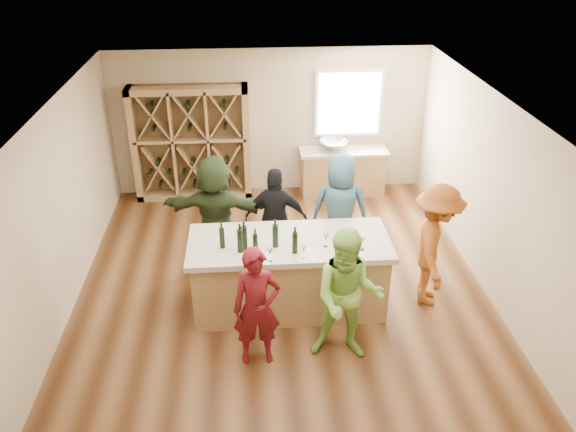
{
  "coord_description": "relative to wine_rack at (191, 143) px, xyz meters",
  "views": [
    {
      "loc": [
        -0.42,
        -6.78,
        4.99
      ],
      "look_at": [
        0.1,
        0.2,
        1.15
      ],
      "focal_mm": 35.0,
      "sensor_mm": 36.0,
      "label": 1
    }
  ],
  "objects": [
    {
      "name": "person_server",
      "position": [
        3.59,
        -3.64,
        -0.19
      ],
      "size": [
        0.83,
        1.28,
        1.82
      ],
      "primitive_type": "imported",
      "rotation": [
        0.0,
        0.0,
        1.31
      ],
      "color": "#994C19",
      "rests_on": "floor"
    },
    {
      "name": "back_counter_base",
      "position": [
        2.9,
        -0.07,
        -0.67
      ],
      "size": [
        1.6,
        0.58,
        0.86
      ],
      "primitive_type": "cube",
      "color": "#A07A4C",
      "rests_on": "floor"
    },
    {
      "name": "wine_bottle_e",
      "position": [
        1.38,
        -3.76,
        0.14
      ],
      "size": [
        0.09,
        0.09,
        0.32
      ],
      "primitive_type": "cylinder",
      "rotation": [
        0.0,
        0.0,
        -0.2
      ],
      "color": "black",
      "rests_on": "tasting_counter_top"
    },
    {
      "name": "wall_front",
      "position": [
        1.5,
        -6.82,
        0.3
      ],
      "size": [
        6.0,
        0.1,
        2.8
      ],
      "primitive_type": "cube",
      "color": "#C5B08F",
      "rests_on": "ground"
    },
    {
      "name": "person_far_left",
      "position": [
        0.54,
        -2.46,
        -0.18
      ],
      "size": [
        1.77,
        0.83,
        1.84
      ],
      "primitive_type": "imported",
      "rotation": [
        0.0,
        0.0,
        3.01
      ],
      "color": "#263319",
      "rests_on": "floor"
    },
    {
      "name": "tasting_menu_c",
      "position": [
        2.39,
        -4.05,
        -0.02
      ],
      "size": [
        0.3,
        0.34,
        0.0
      ],
      "primitive_type": "cube",
      "rotation": [
        0.0,
        0.0,
        0.42
      ],
      "color": "white",
      "rests_on": "tasting_counter_top"
    },
    {
      "name": "tasting_menu_b",
      "position": [
        1.82,
        -4.02,
        -0.02
      ],
      "size": [
        0.34,
        0.38,
        0.0
      ],
      "primitive_type": "cube",
      "rotation": [
        0.0,
        0.0,
        -0.42
      ],
      "color": "white",
      "rests_on": "tasting_counter_top"
    },
    {
      "name": "wine_glass_c",
      "position": [
        2.25,
        -4.05,
        0.06
      ],
      "size": [
        0.07,
        0.07,
        0.16
      ],
      "primitive_type": "cone",
      "rotation": [
        0.0,
        0.0,
        -0.2
      ],
      "color": "white",
      "rests_on": "tasting_counter_top"
    },
    {
      "name": "tasting_counter_base",
      "position": [
        1.57,
        -3.63,
        -0.6
      ],
      "size": [
        2.6,
        1.0,
        1.0
      ],
      "primitive_type": "cube",
      "color": "#A07A4C",
      "rests_on": "floor"
    },
    {
      "name": "faucet",
      "position": [
        2.7,
        0.11,
        -0.03
      ],
      "size": [
        0.02,
        0.02,
        0.3
      ],
      "primitive_type": "cylinder",
      "color": "silver",
      "rests_on": "back_counter_top"
    },
    {
      "name": "tasting_menu_a",
      "position": [
        1.22,
        -4.05,
        -0.02
      ],
      "size": [
        0.26,
        0.31,
        0.0
      ],
      "primitive_type": "cube",
      "rotation": [
        0.0,
        0.0,
        -0.27
      ],
      "color": "white",
      "rests_on": "tasting_counter_top"
    },
    {
      "name": "person_near_right",
      "position": [
        2.2,
        -4.67,
        -0.21
      ],
      "size": [
        0.94,
        0.63,
        1.79
      ],
      "primitive_type": "imported",
      "rotation": [
        0.0,
        0.0,
        -0.18
      ],
      "color": "#8CC64C",
      "rests_on": "floor"
    },
    {
      "name": "window_frame",
      "position": [
        3.0,
        0.2,
        0.65
      ],
      "size": [
        1.3,
        0.06,
        1.3
      ],
      "primitive_type": "cube",
      "color": "white",
      "rests_on": "wall_back"
    },
    {
      "name": "tasting_counter_top",
      "position": [
        1.57,
        -3.63,
        -0.06
      ],
      "size": [
        2.72,
        1.12,
        0.08
      ],
      "primitive_type": "cube",
      "color": "#C2B49F",
      "rests_on": "tasting_counter_base"
    },
    {
      "name": "wall_back",
      "position": [
        1.5,
        0.28,
        0.3
      ],
      "size": [
        6.0,
        0.1,
        2.8
      ],
      "primitive_type": "cube",
      "color": "#C5B08F",
      "rests_on": "ground"
    },
    {
      "name": "wine_glass_d",
      "position": [
        2.04,
        -3.81,
        0.08
      ],
      "size": [
        0.09,
        0.09,
        0.19
      ],
      "primitive_type": "cone",
      "rotation": [
        0.0,
        0.0,
        -0.32
      ],
      "color": "white",
      "rests_on": "tasting_counter_top"
    },
    {
      "name": "wine_glass_e",
      "position": [
        2.5,
        -3.93,
        0.07
      ],
      "size": [
        0.09,
        0.09,
        0.19
      ],
      "primitive_type": "cone",
      "rotation": [
        0.0,
        0.0,
        -0.29
      ],
      "color": "white",
      "rests_on": "tasting_counter_top"
    },
    {
      "name": "wall_right",
      "position": [
        4.55,
        -3.27,
        0.3
      ],
      "size": [
        0.1,
        7.0,
        2.8
      ],
      "primitive_type": "cube",
      "color": "#C5B08F",
      "rests_on": "ground"
    },
    {
      "name": "wine_glass_b",
      "position": [
        1.72,
        -4.08,
        0.07
      ],
      "size": [
        0.09,
        0.09,
        0.18
      ],
      "primitive_type": "cone",
      "rotation": [
        0.0,
        0.0,
        -0.33
      ],
      "color": "white",
      "rests_on": "tasting_counter_top"
    },
    {
      "name": "wine_bottle_d",
      "position": [
        1.12,
        -3.89,
        0.12
      ],
      "size": [
        0.07,
        0.07,
        0.27
      ],
      "primitive_type": "cylinder",
      "rotation": [
        0.0,
        0.0,
        0.12
      ],
      "color": "black",
      "rests_on": "tasting_counter_top"
    },
    {
      "name": "wine_bottle_c",
      "position": [
        0.98,
        -3.78,
        0.14
      ],
      "size": [
        0.1,
        0.1,
        0.32
      ],
      "primitive_type": "cylinder",
      "rotation": [
        0.0,
        0.0,
        -0.3
      ],
      "color": "black",
      "rests_on": "tasting_counter_top"
    },
    {
      "name": "wine_rack",
      "position": [
        0.0,
        0.0,
        0.0
      ],
      "size": [
        2.2,
        0.45,
        2.2
      ],
      "primitive_type": "cube",
      "color": "#A07A4C",
      "rests_on": "floor"
    },
    {
      "name": "floor",
      "position": [
        1.5,
        -3.27,
        -1.15
      ],
      "size": [
        6.0,
        7.0,
        0.1
      ],
      "primitive_type": "cube",
      "color": "brown",
      "rests_on": "ground"
    },
    {
      "name": "person_far_right",
      "position": [
        2.45,
        -2.5,
        -0.19
      ],
      "size": [
        0.98,
        0.73,
        1.82
      ],
      "primitive_type": "imported",
      "rotation": [
        0.0,
        0.0,
        2.95
      ],
      "color": "#335972",
      "rests_on": "floor"
    },
    {
      "name": "wine_bottle_f",
      "position": [
        1.62,
        -3.93,
        0.13
      ],
      "size": [
        0.07,
        0.07,
        0.3
      ],
      "primitive_type": "cylinder",
      "color": "black",
      "rests_on": "tasting_counter_top"
    },
    {
      "name": "back_counter_top",
      "position": [
        2.9,
        -0.07,
        -0.21
      ],
      "size": [
        1.7,
        0.62,
        0.06
      ],
      "primitive_type": "cube",
      "color": "#C2B49F",
      "rests_on": "back_counter_base"
    },
    {
      "name": "window_pane",
      "position": [
        3.0,
        0.17,
        0.65
      ],
      "size": [
        1.18,
        0.01,
        1.18
      ],
      "primitive_type": "cube",
      "color": "white",
      "rests_on": "wall_back"
    },
    {
      "name": "person_near_left",
      "position": [
        1.1,
        -4.68,
        -0.3
      ],
      "size": [
        0.61,
        0.46,
        1.6
      ],
      "primitive_type": "imported",
      "rotation": [
        0.0,
        0.0,
        0.06
      ],
      "color": "#590F14",
      "rests_on": "floor"
    },
    {
      "name": "wine_bottle_b",
      "position": [
        0.93,
        -3.85,
        0.14
      ],
      "size": [
        0.09,
        0.09,
        0.33
      ],
      "primitive_type": "cylinder",
      "rotation": [
        0.0,
        0.0,
        0.12
      ],
      "color": "black",
      "rests_on": "tasting_counter_top"
    },
    {
      "name": "ceiling",
      "position": [
        1.5,
        -3.27,
        1.75
      ],
      "size": [
        6.0,
        7.0,
        0.1
      ],
      "primitive_type": "cube",
      "color": "white",
      "rests_on": "ground"
    },
    {
      "name": "wine_bottle_a",
      "position": [
        0.69,
        -3.74,
        0.12
      ],
      "size": [
        0.07,
        0.07,
        0.28
      ],
      "primitive_type": "cylinder",
      "rotation": [
        0.0,
        0.0,
        0.02
      ],
      "color": "black",
      "rests_on": "tasting_counter_top"
    },
    {
      "name": "wall_left",
      "position": [
        -1.55,
        -3.27,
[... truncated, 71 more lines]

